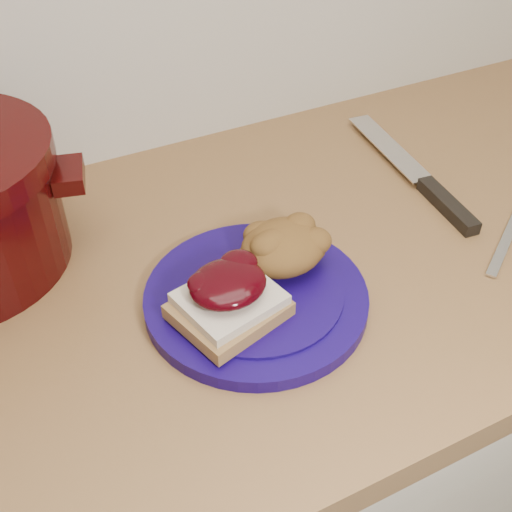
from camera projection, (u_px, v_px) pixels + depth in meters
name	position (u px, v px, depth m)	size (l,w,h in m)	color
base_cabinet	(269.00, 468.00, 1.08)	(4.00, 0.60, 0.86)	beige
plate	(256.00, 298.00, 0.71)	(0.25, 0.25, 0.02)	#12054E
sandwich	(229.00, 298.00, 0.66)	(0.13, 0.12, 0.05)	olive
stuffing_mound	(283.00, 247.00, 0.71)	(0.10, 0.09, 0.05)	brown
chef_knife	(430.00, 188.00, 0.86)	(0.06, 0.31, 0.02)	black
butter_knife	(507.00, 238.00, 0.79)	(0.16, 0.01, 0.00)	silver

